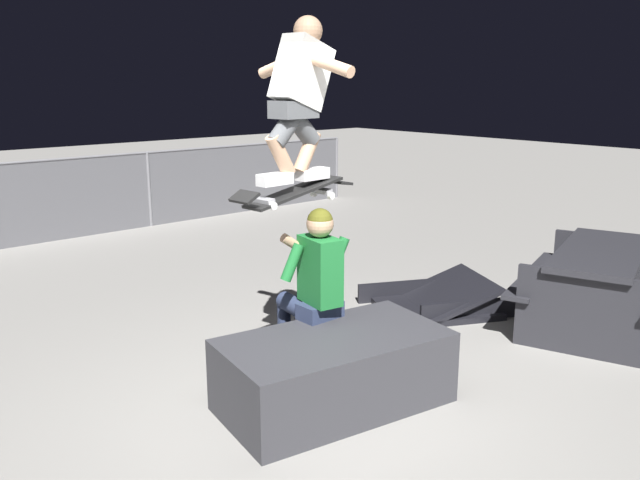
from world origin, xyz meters
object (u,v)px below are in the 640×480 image
object	(u,v)px
skater_airborne	(299,92)
kicker_ramp	(434,303)
skateboard	(294,192)
picnic_table_back	(599,276)
ledge_box_main	(334,371)
person_sitting_on_ledge	(312,283)

from	to	relation	value
skater_airborne	kicker_ramp	distance (m)	2.98
skateboard	skater_airborne	xyz separation A→B (m)	(0.06, 0.00, 0.69)
picnic_table_back	skater_airborne	bearing A→B (deg)	162.72
kicker_ramp	ledge_box_main	bearing A→B (deg)	-158.95
ledge_box_main	picnic_table_back	distance (m)	2.92
person_sitting_on_ledge	skateboard	world-z (taller)	skateboard
person_sitting_on_ledge	kicker_ramp	size ratio (longest dim) A/B	0.97
skateboard	picnic_table_back	size ratio (longest dim) A/B	0.51
skater_airborne	kicker_ramp	xyz separation A→B (m)	(2.07, 0.41, -2.11)
skateboard	kicker_ramp	size ratio (longest dim) A/B	0.73
skateboard	kicker_ramp	bearing A→B (deg)	10.90
ledge_box_main	picnic_table_back	xyz separation A→B (m)	(2.87, -0.48, 0.24)
ledge_box_main	skater_airborne	bearing A→B (deg)	85.20
skateboard	ledge_box_main	bearing A→B (deg)	-86.78
skater_airborne	picnic_table_back	xyz separation A→B (m)	(2.84, -0.88, -1.68)
ledge_box_main	skater_airborne	distance (m)	1.96
picnic_table_back	ledge_box_main	bearing A→B (deg)	170.55
ledge_box_main	skater_airborne	world-z (taller)	skater_airborne
person_sitting_on_ledge	skater_airborne	world-z (taller)	skater_airborne
kicker_ramp	picnic_table_back	distance (m)	1.56
skater_airborne	kicker_ramp	bearing A→B (deg)	11.08
ledge_box_main	picnic_table_back	world-z (taller)	picnic_table_back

